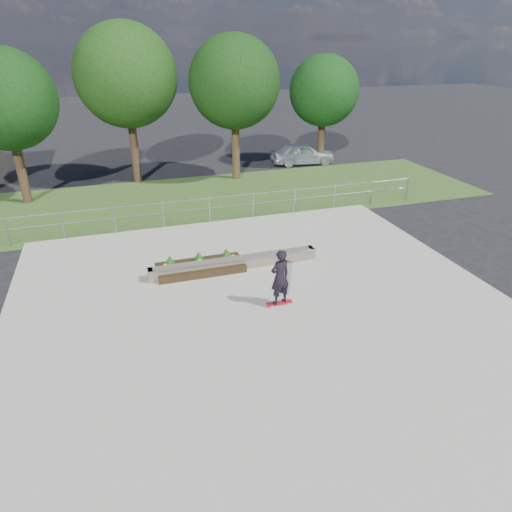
{
  "coord_description": "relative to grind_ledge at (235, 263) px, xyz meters",
  "views": [
    {
      "loc": [
        -3.8,
        -10.99,
        7.39
      ],
      "look_at": [
        0.2,
        1.5,
        1.1
      ],
      "focal_mm": 32.0,
      "sensor_mm": 36.0,
      "label": 1
    }
  ],
  "objects": [
    {
      "name": "grind_ledge",
      "position": [
        0.0,
        0.0,
        0.0
      ],
      "size": [
        6.0,
        0.44,
        0.43
      ],
      "color": "brown",
      "rests_on": "concrete_slab"
    },
    {
      "name": "planter_bed",
      "position": [
        -1.18,
        0.24,
        -0.02
      ],
      "size": [
        3.0,
        1.2,
        0.61
      ],
      "color": "black",
      "rests_on": "concrete_slab"
    },
    {
      "name": "tree_far_left",
      "position": [
        -7.85,
        10.17,
        4.59
      ],
      "size": [
        4.55,
        4.55,
        7.15
      ],
      "color": "#332214",
      "rests_on": "ground"
    },
    {
      "name": "grass_verge",
      "position": [
        0.15,
        8.17,
        -0.25
      ],
      "size": [
        30.0,
        8.0,
        0.02
      ],
      "primitive_type": "cube",
      "color": "#345321",
      "rests_on": "ground"
    },
    {
      "name": "skateboarder",
      "position": [
        0.64,
        -2.75,
        0.75
      ],
      "size": [
        0.8,
        0.56,
        1.83
      ],
      "color": "white",
      "rests_on": "concrete_slab"
    },
    {
      "name": "fence",
      "position": [
        0.15,
        4.67,
        0.51
      ],
      "size": [
        20.06,
        0.06,
        1.2
      ],
      "color": "gray",
      "rests_on": "ground"
    },
    {
      "name": "tree_mid_right",
      "position": [
        3.15,
        11.17,
        4.97
      ],
      "size": [
        4.9,
        4.9,
        7.7
      ],
      "color": "#372816",
      "rests_on": "ground"
    },
    {
      "name": "ground",
      "position": [
        0.15,
        -2.83,
        -0.26
      ],
      "size": [
        120.0,
        120.0,
        0.0
      ],
      "primitive_type": "plane",
      "color": "black",
      "rests_on": "ground"
    },
    {
      "name": "tree_far_right",
      "position": [
        9.15,
        12.67,
        4.21
      ],
      "size": [
        4.2,
        4.2,
        6.6
      ],
      "color": "#312113",
      "rests_on": "ground"
    },
    {
      "name": "tree_mid_left",
      "position": [
        -2.35,
        12.17,
        5.34
      ],
      "size": [
        5.25,
        5.25,
        8.25
      ],
      "color": "#322014",
      "rests_on": "ground"
    },
    {
      "name": "concrete_slab",
      "position": [
        0.15,
        -2.83,
        -0.23
      ],
      "size": [
        15.0,
        15.0,
        0.06
      ],
      "primitive_type": "cube",
      "color": "#AAA596",
      "rests_on": "ground"
    },
    {
      "name": "parked_car",
      "position": [
        8.1,
        13.06,
        0.42
      ],
      "size": [
        4.19,
        2.03,
        1.38
      ],
      "primitive_type": "imported",
      "rotation": [
        0.0,
        0.0,
        1.47
      ],
      "color": "silver",
      "rests_on": "ground"
    }
  ]
}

